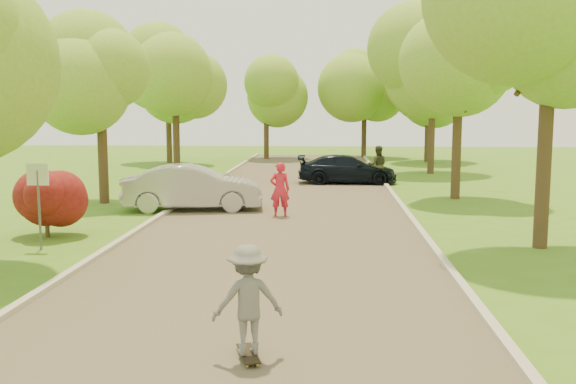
% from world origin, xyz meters
% --- Properties ---
extents(ground, '(100.00, 100.00, 0.00)m').
position_xyz_m(ground, '(0.00, 0.00, 0.00)').
color(ground, '#49701A').
rests_on(ground, ground).
extents(road, '(8.00, 60.00, 0.01)m').
position_xyz_m(road, '(0.00, 8.00, 0.01)').
color(road, '#4C4438').
rests_on(road, ground).
extents(curb_left, '(0.18, 60.00, 0.12)m').
position_xyz_m(curb_left, '(-4.05, 8.00, 0.06)').
color(curb_left, '#B2AD9E').
rests_on(curb_left, ground).
extents(curb_right, '(0.18, 60.00, 0.12)m').
position_xyz_m(curb_right, '(4.05, 8.00, 0.06)').
color(curb_right, '#B2AD9E').
rests_on(curb_right, ground).
extents(street_sign, '(0.55, 0.06, 2.17)m').
position_xyz_m(street_sign, '(-5.80, 4.00, 1.56)').
color(street_sign, '#59595E').
rests_on(street_sign, ground).
extents(red_shrub, '(1.70, 1.70, 1.95)m').
position_xyz_m(red_shrub, '(-6.30, 5.50, 1.10)').
color(red_shrub, '#382619').
rests_on(red_shrub, ground).
extents(tree_l_midb, '(4.30, 4.20, 6.62)m').
position_xyz_m(tree_l_midb, '(-6.81, 12.00, 4.59)').
color(tree_l_midb, '#382619').
rests_on(tree_l_midb, ground).
extents(tree_l_far, '(4.92, 4.80, 7.79)m').
position_xyz_m(tree_l_far, '(-6.39, 22.00, 5.47)').
color(tree_l_far, '#382619').
rests_on(tree_l_far, ground).
extents(tree_r_mida, '(5.13, 5.00, 7.95)m').
position_xyz_m(tree_r_mida, '(7.02, 5.00, 5.54)').
color(tree_r_mida, '#382619').
rests_on(tree_r_mida, ground).
extents(tree_r_midb, '(4.51, 4.40, 7.01)m').
position_xyz_m(tree_r_midb, '(6.60, 14.00, 4.88)').
color(tree_r_midb, '#382619').
rests_on(tree_r_midb, ground).
extents(tree_r_far, '(5.33, 5.20, 8.34)m').
position_xyz_m(tree_r_far, '(7.23, 24.00, 5.83)').
color(tree_r_far, '#382619').
rests_on(tree_r_far, ground).
extents(tree_bg_a, '(5.12, 5.00, 7.72)m').
position_xyz_m(tree_bg_a, '(-8.78, 30.00, 5.31)').
color(tree_bg_a, '#382619').
rests_on(tree_bg_a, ground).
extents(tree_bg_b, '(5.12, 5.00, 7.95)m').
position_xyz_m(tree_bg_b, '(8.22, 32.00, 5.54)').
color(tree_bg_b, '#382619').
rests_on(tree_bg_b, ground).
extents(tree_bg_c, '(4.92, 4.80, 7.33)m').
position_xyz_m(tree_bg_c, '(-2.79, 34.00, 5.02)').
color(tree_bg_c, '#382619').
rests_on(tree_bg_c, ground).
extents(tree_bg_d, '(5.12, 5.00, 7.72)m').
position_xyz_m(tree_bg_d, '(4.22, 36.00, 5.31)').
color(tree_bg_d, '#382619').
rests_on(tree_bg_d, ground).
extents(silver_sedan, '(4.98, 2.29, 1.58)m').
position_xyz_m(silver_sedan, '(-3.30, 10.51, 0.79)').
color(silver_sedan, '#A2A1A6').
rests_on(silver_sedan, ground).
extents(dark_sedan, '(4.69, 1.94, 1.36)m').
position_xyz_m(dark_sedan, '(2.30, 19.03, 0.68)').
color(dark_sedan, black).
rests_on(dark_sedan, ground).
extents(longboard, '(0.45, 0.82, 0.09)m').
position_xyz_m(longboard, '(0.30, -2.80, 0.09)').
color(longboard, black).
rests_on(longboard, ground).
extents(skateboarder, '(1.13, 0.85, 1.55)m').
position_xyz_m(skateboarder, '(0.30, -2.80, 0.88)').
color(skateboarder, slate).
rests_on(skateboarder, longboard).
extents(person_striped, '(0.72, 0.54, 1.80)m').
position_xyz_m(person_striped, '(-0.17, 9.32, 0.90)').
color(person_striped, red).
rests_on(person_striped, ground).
extents(person_olive, '(0.89, 0.70, 1.82)m').
position_xyz_m(person_olive, '(3.71, 18.67, 0.91)').
color(person_olive, '#303520').
rests_on(person_olive, ground).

